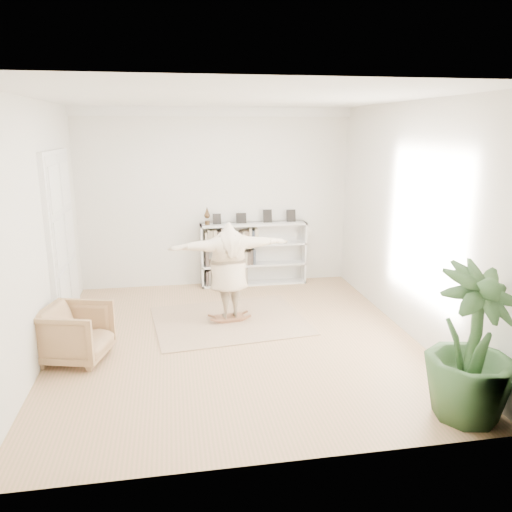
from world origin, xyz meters
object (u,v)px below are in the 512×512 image
(bookshelf, at_px, (253,255))
(person, at_px, (229,268))
(armchair, at_px, (76,333))
(rocker_board, at_px, (229,317))
(houseplant, at_px, (473,344))

(bookshelf, bearing_deg, person, -110.25)
(armchair, height_order, rocker_board, armchair)
(bookshelf, xyz_separation_m, houseplant, (1.56, -5.37, 0.25))
(rocker_board, relative_size, houseplant, 0.29)
(bookshelf, height_order, rocker_board, bookshelf)
(rocker_board, bearing_deg, person, -87.01)
(rocker_board, xyz_separation_m, person, (0.00, -0.00, 0.87))
(houseplant, bearing_deg, armchair, 153.95)
(houseplant, bearing_deg, bookshelf, 106.17)
(person, height_order, houseplant, houseplant)
(bookshelf, bearing_deg, armchair, -134.30)
(bookshelf, distance_m, rocker_board, 2.24)
(armchair, relative_size, houseplant, 0.49)
(bookshelf, relative_size, rocker_board, 4.30)
(bookshelf, height_order, houseplant, houseplant)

